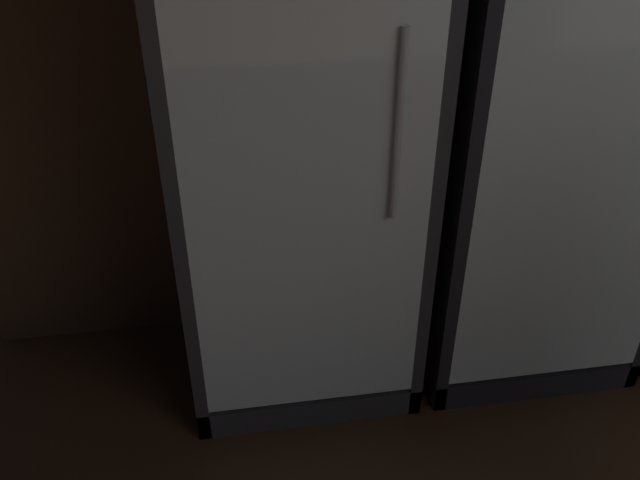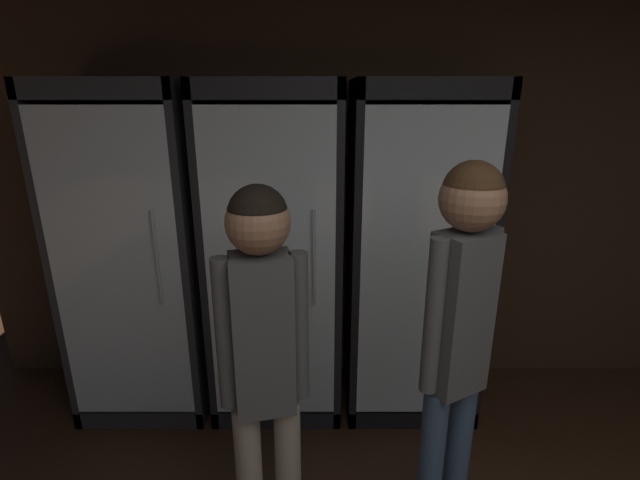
% 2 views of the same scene
% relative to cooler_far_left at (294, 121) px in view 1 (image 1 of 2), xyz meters
% --- Properties ---
extents(cooler_far_left, '(0.74, 0.60, 1.90)m').
position_rel_cooler_far_left_xyz_m(cooler_far_left, '(0.00, 0.00, 0.00)').
color(cooler_far_left, '#2B2B30').
rests_on(cooler_far_left, ground).
extents(cooler_left, '(0.74, 0.60, 1.90)m').
position_rel_cooler_far_left_xyz_m(cooler_left, '(0.78, -0.00, -0.01)').
color(cooler_left, black).
rests_on(cooler_left, ground).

